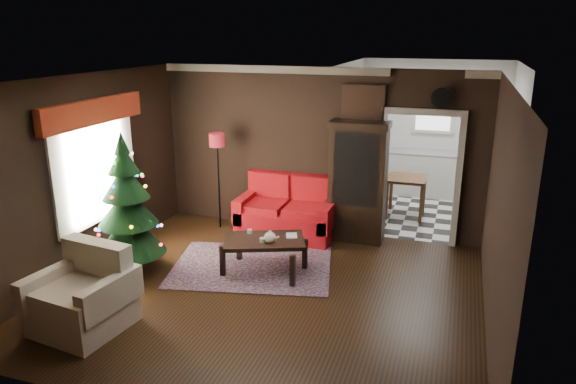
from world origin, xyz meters
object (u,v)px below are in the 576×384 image
(curio_cabinet, at_px, (358,185))
(wall_clock, at_px, (442,98))
(kitchen_table, at_px, (406,197))
(coffee_table, at_px, (264,255))
(loveseat, at_px, (287,208))
(christmas_tree, at_px, (127,203))
(floor_lamp, at_px, (219,182))
(armchair, at_px, (81,293))
(teapot, at_px, (270,237))

(curio_cabinet, xyz_separation_m, wall_clock, (1.20, 0.18, 1.43))
(wall_clock, height_order, kitchen_table, wall_clock)
(coffee_table, bearing_deg, loveseat, 95.72)
(wall_clock, bearing_deg, christmas_tree, -148.79)
(curio_cabinet, xyz_separation_m, coffee_table, (-1.00, -1.69, -0.68))
(coffee_table, bearing_deg, wall_clock, 40.36)
(floor_lamp, relative_size, armchair, 1.74)
(floor_lamp, distance_m, armchair, 3.56)
(teapot, height_order, kitchen_table, kitchen_table)
(loveseat, height_order, coffee_table, loveseat)
(armchair, height_order, wall_clock, wall_clock)
(kitchen_table, bearing_deg, armchair, -121.22)
(wall_clock, bearing_deg, loveseat, -170.34)
(coffee_table, height_order, wall_clock, wall_clock)
(wall_clock, bearing_deg, kitchen_table, 113.75)
(christmas_tree, bearing_deg, curio_cabinet, 38.63)
(curio_cabinet, relative_size, teapot, 10.13)
(coffee_table, bearing_deg, kitchen_table, 62.11)
(wall_clock, bearing_deg, coffee_table, -139.64)
(wall_clock, bearing_deg, armchair, -133.20)
(teapot, relative_size, kitchen_table, 0.25)
(armchair, bearing_deg, kitchen_table, 66.44)
(curio_cabinet, distance_m, floor_lamp, 2.41)
(armchair, xyz_separation_m, kitchen_table, (3.14, 5.18, -0.09))
(kitchen_table, bearing_deg, curio_cabinet, -114.44)
(curio_cabinet, relative_size, floor_lamp, 1.10)
(armchair, relative_size, kitchen_table, 1.33)
(loveseat, xyz_separation_m, coffee_table, (0.15, -1.47, -0.23))
(floor_lamp, height_order, wall_clock, wall_clock)
(armchair, distance_m, kitchen_table, 6.06)
(loveseat, bearing_deg, curio_cabinet, 10.83)
(armchair, relative_size, teapot, 5.31)
(armchair, xyz_separation_m, wall_clock, (3.69, 3.93, 1.92))
(christmas_tree, distance_m, kitchen_table, 5.12)
(armchair, bearing_deg, floor_lamp, 96.26)
(loveseat, height_order, wall_clock, wall_clock)
(coffee_table, bearing_deg, curio_cabinet, 59.35)
(armchair, xyz_separation_m, teapot, (1.62, 1.94, 0.15))
(loveseat, distance_m, floor_lamp, 1.30)
(curio_cabinet, height_order, kitchen_table, curio_cabinet)
(loveseat, relative_size, kitchen_table, 2.27)
(loveseat, xyz_separation_m, curio_cabinet, (1.15, 0.22, 0.45))
(curio_cabinet, distance_m, coffee_table, 2.08)
(armchair, height_order, teapot, armchair)
(curio_cabinet, relative_size, christmas_tree, 1.00)
(christmas_tree, distance_m, wall_clock, 4.90)
(floor_lamp, relative_size, christmas_tree, 0.91)
(armchair, bearing_deg, loveseat, 76.88)
(floor_lamp, height_order, christmas_tree, christmas_tree)
(loveseat, distance_m, christmas_tree, 2.70)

